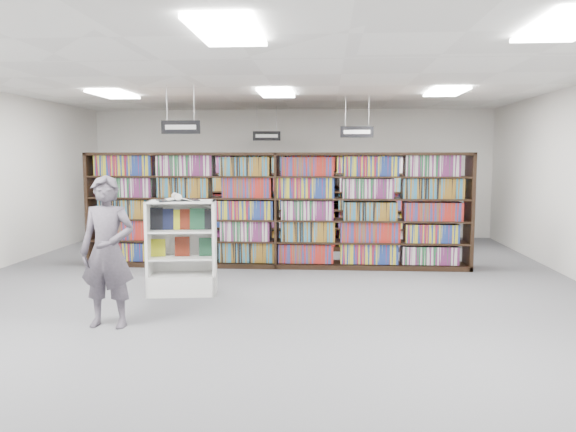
# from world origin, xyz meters

# --- Properties ---
(floor) EXTENTS (12.00, 12.00, 0.00)m
(floor) POSITION_xyz_m (0.00, 0.00, 0.00)
(floor) COLOR #4D4D51
(floor) RESTS_ON ground
(ceiling) EXTENTS (10.00, 12.00, 0.10)m
(ceiling) POSITION_xyz_m (0.00, 0.00, 3.20)
(ceiling) COLOR white
(ceiling) RESTS_ON wall_back
(wall_back) EXTENTS (10.00, 0.10, 3.20)m
(wall_back) POSITION_xyz_m (0.00, 6.00, 1.60)
(wall_back) COLOR silver
(wall_back) RESTS_ON ground
(wall_front) EXTENTS (10.00, 0.10, 3.20)m
(wall_front) POSITION_xyz_m (0.00, -6.00, 1.60)
(wall_front) COLOR silver
(wall_front) RESTS_ON ground
(bookshelf_row_near) EXTENTS (7.00, 0.60, 2.10)m
(bookshelf_row_near) POSITION_xyz_m (0.00, 2.00, 1.05)
(bookshelf_row_near) COLOR black
(bookshelf_row_near) RESTS_ON floor
(bookshelf_row_mid) EXTENTS (7.00, 0.60, 2.10)m
(bookshelf_row_mid) POSITION_xyz_m (0.00, 4.00, 1.05)
(bookshelf_row_mid) COLOR black
(bookshelf_row_mid) RESTS_ON floor
(bookshelf_row_far) EXTENTS (7.00, 0.60, 2.10)m
(bookshelf_row_far) POSITION_xyz_m (0.00, 5.70, 1.05)
(bookshelf_row_far) COLOR black
(bookshelf_row_far) RESTS_ON floor
(aisle_sign_left) EXTENTS (0.65, 0.02, 0.80)m
(aisle_sign_left) POSITION_xyz_m (-1.50, 1.00, 2.53)
(aisle_sign_left) COLOR #B2B2B7
(aisle_sign_left) RESTS_ON ceiling
(aisle_sign_right) EXTENTS (0.65, 0.02, 0.80)m
(aisle_sign_right) POSITION_xyz_m (1.50, 3.00, 2.53)
(aisle_sign_right) COLOR #B2B2B7
(aisle_sign_right) RESTS_ON ceiling
(aisle_sign_center) EXTENTS (0.65, 0.02, 0.80)m
(aisle_sign_center) POSITION_xyz_m (-0.50, 5.00, 2.53)
(aisle_sign_center) COLOR #B2B2B7
(aisle_sign_center) RESTS_ON ceiling
(troffer_front_center) EXTENTS (0.60, 1.20, 0.04)m
(troffer_front_center) POSITION_xyz_m (0.00, -3.00, 3.16)
(troffer_front_center) COLOR white
(troffer_front_center) RESTS_ON ceiling
(troffer_front_right) EXTENTS (0.60, 1.20, 0.04)m
(troffer_front_right) POSITION_xyz_m (3.00, -3.00, 3.16)
(troffer_front_right) COLOR white
(troffer_front_right) RESTS_ON ceiling
(troffer_back_left) EXTENTS (0.60, 1.20, 0.04)m
(troffer_back_left) POSITION_xyz_m (-3.00, 2.00, 3.16)
(troffer_back_left) COLOR white
(troffer_back_left) RESTS_ON ceiling
(troffer_back_center) EXTENTS (0.60, 1.20, 0.04)m
(troffer_back_center) POSITION_xyz_m (0.00, 2.00, 3.16)
(troffer_back_center) COLOR white
(troffer_back_center) RESTS_ON ceiling
(troffer_back_right) EXTENTS (0.60, 1.20, 0.04)m
(troffer_back_right) POSITION_xyz_m (3.00, 2.00, 3.16)
(troffer_back_right) COLOR white
(troffer_back_right) RESTS_ON ceiling
(endcap_display) EXTENTS (1.05, 0.63, 1.39)m
(endcap_display) POSITION_xyz_m (-1.21, -0.16, 0.48)
(endcap_display) COLOR silver
(endcap_display) RESTS_ON floor
(open_book) EXTENTS (0.67, 0.55, 0.13)m
(open_book) POSITION_xyz_m (-1.25, -0.23, 1.42)
(open_book) COLOR black
(open_book) RESTS_ON endcap_display
(shopper) EXTENTS (0.67, 0.45, 1.81)m
(shopper) POSITION_xyz_m (-1.68, -1.81, 0.90)
(shopper) COLOR #4F4954
(shopper) RESTS_ON floor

